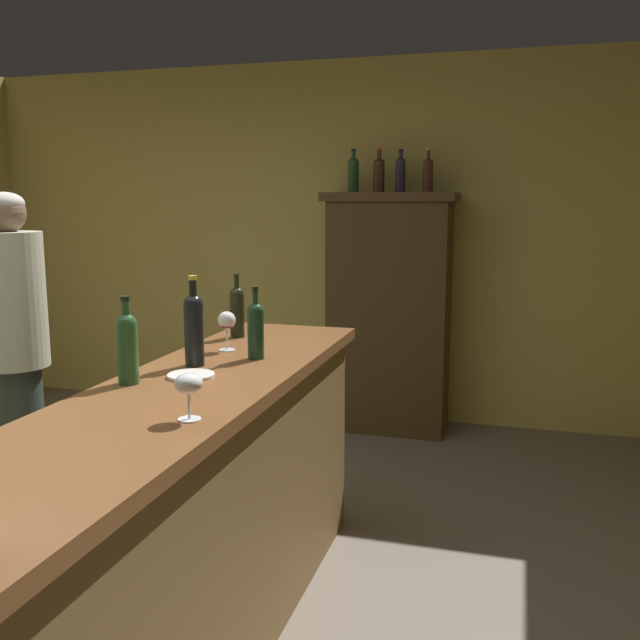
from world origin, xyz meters
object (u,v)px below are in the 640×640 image
object	(u,v)px
cheese_plate	(191,375)
display_bottle_center	(401,173)
display_bottle_left	(353,173)
patron_by_cabinet	(15,350)
wine_bottle_pinot	(194,326)
wine_glass_front	(227,322)
wine_glass_mid	(188,385)
bar_counter	(169,544)
wine_bottle_merlot	(237,309)
wine_bottle_chardonnay	(127,344)
display_bottle_midleft	(379,173)
wine_bottle_riesling	(256,328)
display_bottle_midright	(428,173)
display_cabinet	(389,308)

from	to	relation	value
cheese_plate	display_bottle_center	size ratio (longest dim) A/B	0.59
display_bottle_left	patron_by_cabinet	xyz separation A→B (m)	(-1.14, -2.10, -0.89)
wine_bottle_pinot	display_bottle_center	world-z (taller)	display_bottle_center
wine_glass_front	wine_glass_mid	distance (m)	0.95
bar_counter	wine_bottle_merlot	bearing A→B (deg)	99.56
wine_bottle_chardonnay	display_bottle_midleft	distance (m)	2.85
wine_bottle_riesling	cheese_plate	world-z (taller)	wine_bottle_riesling
display_bottle_midright	wine_glass_front	bearing A→B (deg)	-103.89
wine_bottle_pinot	patron_by_cabinet	world-z (taller)	patron_by_cabinet
cheese_plate	display_bottle_midright	bearing A→B (deg)	79.69
display_bottle_midright	display_bottle_center	bearing A→B (deg)	180.00
bar_counter	wine_bottle_riesling	size ratio (longest dim) A/B	9.56
wine_glass_front	display_bottle_midleft	distance (m)	2.28
bar_counter	display_cabinet	world-z (taller)	display_cabinet
display_bottle_midright	wine_bottle_pinot	bearing A→B (deg)	-102.47
display_cabinet	display_bottle_left	size ratio (longest dim) A/B	5.67
display_bottle_center	display_cabinet	bearing A→B (deg)	180.00
wine_bottle_pinot	display_bottle_left	bearing A→B (deg)	89.38
display_cabinet	wine_glass_front	size ratio (longest dim) A/B	10.14
display_bottle_midleft	cheese_plate	bearing A→B (deg)	-93.08
wine_glass_front	wine_bottle_riesling	bearing A→B (deg)	-33.14
bar_counter	wine_bottle_riesling	xyz separation A→B (m)	(0.08, 0.61, 0.62)
wine_bottle_pinot	display_bottle_midleft	xyz separation A→B (m)	(0.21, 2.45, 0.65)
cheese_plate	display_bottle_midright	world-z (taller)	display_bottle_midright
bar_counter	display_bottle_midleft	size ratio (longest dim) A/B	9.37
wine_bottle_pinot	wine_bottle_merlot	size ratio (longest dim) A/B	1.17
wine_glass_mid	display_bottle_midleft	distance (m)	3.15
cheese_plate	patron_by_cabinet	bearing A→B (deg)	156.32
display_bottle_left	display_bottle_midleft	distance (m)	0.18
display_bottle_center	patron_by_cabinet	bearing A→B (deg)	-124.90
wine_bottle_merlot	cheese_plate	size ratio (longest dim) A/B	1.75
bar_counter	display_bottle_center	distance (m)	3.18
wine_bottle_chardonnay	bar_counter	bearing A→B (deg)	-32.60
wine_bottle_riesling	display_bottle_midleft	bearing A→B (deg)	89.34
wine_bottle_riesling	display_bottle_midright	distance (m)	2.40
display_cabinet	cheese_plate	world-z (taller)	display_cabinet
wine_bottle_riesling	display_bottle_midright	xyz separation A→B (m)	(0.36, 2.28, 0.68)
wine_bottle_riesling	display_bottle_midleft	size ratio (longest dim) A/B	0.98
patron_by_cabinet	cheese_plate	bearing A→B (deg)	30.66
display_cabinet	display_bottle_midright	world-z (taller)	display_bottle_midright
display_cabinet	display_bottle_midright	xyz separation A→B (m)	(0.25, -0.00, 0.93)
wine_bottle_pinot	wine_bottle_merlot	world-z (taller)	wine_bottle_pinot
wine_bottle_chardonnay	display_bottle_midleft	world-z (taller)	display_bottle_midleft
wine_glass_mid	patron_by_cabinet	xyz separation A→B (m)	(-1.40, 0.97, -0.18)
patron_by_cabinet	display_bottle_midleft	bearing A→B (deg)	112.27
wine_bottle_pinot	wine_glass_front	distance (m)	0.29
wine_bottle_chardonnay	wine_glass_front	bearing A→B (deg)	79.87
bar_counter	display_bottle_midleft	world-z (taller)	display_bottle_midleft
display_bottle_center	display_bottle_left	bearing A→B (deg)	180.00
display_cabinet	cheese_plate	size ratio (longest dim) A/B	9.98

